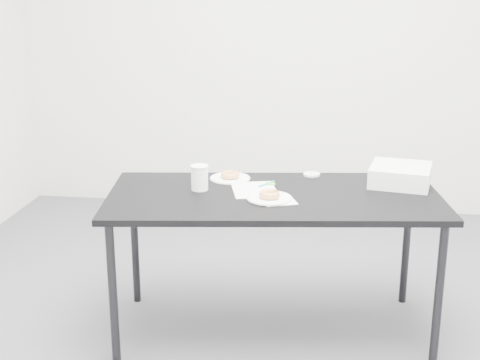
# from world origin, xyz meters

# --- Properties ---
(floor) EXTENTS (4.00, 4.00, 0.00)m
(floor) POSITION_xyz_m (0.00, 0.00, 0.00)
(floor) COLOR #46454A
(floor) RESTS_ON ground
(wall_back) EXTENTS (4.00, 0.02, 2.70)m
(wall_back) POSITION_xyz_m (0.00, 2.00, 1.35)
(wall_back) COLOR silver
(wall_back) RESTS_ON floor
(table) EXTENTS (1.63, 0.92, 0.71)m
(table) POSITION_xyz_m (0.05, 0.10, 0.65)
(table) COLOR black
(table) RESTS_ON floor
(scorecard) EXTENTS (0.26, 0.30, 0.00)m
(scorecard) POSITION_xyz_m (-0.05, 0.16, 0.71)
(scorecard) COLOR white
(scorecard) RESTS_ON table
(logo_patch) EXTENTS (0.05, 0.05, 0.00)m
(logo_patch) POSITION_xyz_m (0.02, 0.26, 0.71)
(logo_patch) COLOR green
(logo_patch) RESTS_ON scorecard
(pen) EXTENTS (0.07, 0.11, 0.01)m
(pen) POSITION_xyz_m (0.00, 0.24, 0.71)
(pen) COLOR #0E9B78
(pen) RESTS_ON scorecard
(napkin) EXTENTS (0.19, 0.19, 0.00)m
(napkin) POSITION_xyz_m (0.08, 0.01, 0.71)
(napkin) COLOR white
(napkin) RESTS_ON table
(plate_near) EXTENTS (0.21, 0.21, 0.01)m
(plate_near) POSITION_xyz_m (0.04, 0.02, 0.71)
(plate_near) COLOR white
(plate_near) RESTS_ON napkin
(donut_near) EXTENTS (0.12, 0.12, 0.03)m
(donut_near) POSITION_xyz_m (0.04, 0.02, 0.73)
(donut_near) COLOR #C47A3E
(donut_near) RESTS_ON plate_near
(plate_far) EXTENTS (0.20, 0.20, 0.01)m
(plate_far) POSITION_xyz_m (-0.19, 0.32, 0.71)
(plate_far) COLOR white
(plate_far) RESTS_ON table
(donut_far) EXTENTS (0.12, 0.12, 0.03)m
(donut_far) POSITION_xyz_m (-0.19, 0.32, 0.73)
(donut_far) COLOR #C47A3E
(donut_far) RESTS_ON plate_far
(coffee_cup) EXTENTS (0.08, 0.08, 0.12)m
(coffee_cup) POSITION_xyz_m (-0.31, 0.12, 0.77)
(coffee_cup) COLOR white
(coffee_cup) RESTS_ON table
(cup_lid) EXTENTS (0.08, 0.08, 0.01)m
(cup_lid) POSITION_xyz_m (0.22, 0.44, 0.71)
(cup_lid) COLOR silver
(cup_lid) RESTS_ON table
(bakery_box) EXTENTS (0.33, 0.33, 0.09)m
(bakery_box) POSITION_xyz_m (0.65, 0.34, 0.75)
(bakery_box) COLOR silver
(bakery_box) RESTS_ON table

